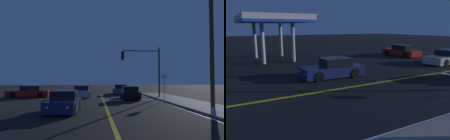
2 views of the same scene
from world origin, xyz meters
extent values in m
cube|color=gold|center=(0.00, 10.13, 0.01)|extent=(0.20, 34.44, 0.01)
cube|color=white|center=(5.26, 10.13, 0.01)|extent=(0.16, 34.44, 0.01)
cube|color=navy|center=(-2.79, 10.94, 0.44)|extent=(1.95, 4.32, 0.68)
cube|color=black|center=(-2.78, 11.19, 1.04)|extent=(1.61, 2.02, 0.60)
cylinder|color=black|center=(-2.00, 9.59, 0.32)|extent=(0.24, 0.65, 0.64)
cylinder|color=black|center=(-3.67, 9.65, 0.32)|extent=(0.24, 0.65, 0.64)
cylinder|color=black|center=(-1.90, 12.22, 0.32)|extent=(0.24, 0.65, 0.64)
cylinder|color=black|center=(-3.57, 12.29, 0.32)|extent=(0.24, 0.65, 0.64)
sphere|color=#FFF4CC|center=(-2.31, 8.85, 0.52)|extent=(0.18, 0.18, 0.18)
sphere|color=#FFF4CC|center=(-3.42, 8.89, 0.52)|extent=(0.18, 0.18, 0.18)
sphere|color=red|center=(-2.15, 12.99, 0.52)|extent=(0.14, 0.14, 0.14)
sphere|color=red|center=(-3.26, 13.03, 0.52)|extent=(0.14, 0.14, 0.14)
cube|color=#B2B5BA|center=(-2.39, 22.98, 0.44)|extent=(2.04, 4.75, 0.68)
cube|color=black|center=(-2.40, 23.26, 1.04)|extent=(1.68, 2.22, 0.60)
cylinder|color=black|center=(-1.46, 21.57, 0.32)|extent=(0.25, 0.65, 0.64)
cylinder|color=black|center=(-3.18, 21.49, 0.32)|extent=(0.25, 0.65, 0.64)
cylinder|color=black|center=(-3.31, 24.39, 0.32)|extent=(0.25, 0.65, 0.64)
sphere|color=#FFF4CC|center=(-1.72, 20.73, 0.52)|extent=(0.18, 0.18, 0.18)
sphere|color=#FFF4CC|center=(-2.86, 20.68, 0.52)|extent=(0.18, 0.18, 0.18)
cube|color=maroon|center=(-8.52, 23.23, 0.44)|extent=(4.74, 1.86, 0.68)
cube|color=black|center=(-8.23, 23.24, 1.04)|extent=(2.20, 1.54, 0.60)
cylinder|color=black|center=(-9.95, 22.39, 0.32)|extent=(0.65, 0.24, 0.64)
cylinder|color=black|center=(-9.99, 23.99, 0.32)|extent=(0.65, 0.24, 0.64)
cylinder|color=black|center=(-7.04, 22.47, 0.32)|extent=(0.65, 0.24, 0.64)
cylinder|color=black|center=(-7.08, 24.07, 0.32)|extent=(0.65, 0.24, 0.64)
sphere|color=#FFF4CC|center=(-10.79, 22.63, 0.52)|extent=(0.18, 0.18, 0.18)
sphere|color=#FFF4CC|center=(-10.82, 23.70, 0.52)|extent=(0.18, 0.18, 0.18)
sphere|color=red|center=(-6.20, 22.76, 0.52)|extent=(0.14, 0.14, 0.14)
sphere|color=red|center=(-6.23, 23.83, 0.52)|extent=(0.14, 0.14, 0.14)
cube|color=silver|center=(-12.99, 9.27, 4.35)|extent=(8.49, 6.43, 0.50)
cube|color=blue|center=(-12.99, 9.27, 3.98)|extent=(8.49, 6.43, 0.24)
cylinder|color=silver|center=(-15.32, 7.82, 2.05)|extent=(0.36, 0.36, 4.10)
cylinder|color=silver|center=(-10.65, 7.82, 2.05)|extent=(0.36, 0.36, 4.10)
cylinder|color=silver|center=(-15.32, 10.72, 2.05)|extent=(0.36, 0.36, 4.10)
cylinder|color=silver|center=(-10.65, 10.72, 2.05)|extent=(0.36, 0.36, 4.10)
cube|color=white|center=(-14.69, 9.27, 3.84)|extent=(0.70, 0.70, 0.06)
cube|color=white|center=(-11.29, 9.27, 3.84)|extent=(0.70, 0.70, 0.06)
camera|label=1|loc=(-0.80, -3.87, 2.06)|focal=36.60mm
camera|label=2|loc=(10.04, 4.20, 3.43)|focal=34.25mm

